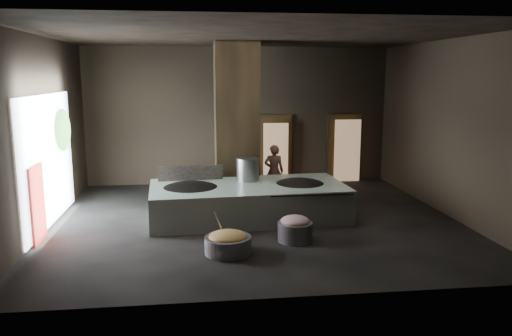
{
  "coord_description": "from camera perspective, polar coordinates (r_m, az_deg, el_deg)",
  "views": [
    {
      "loc": [
        -1.46,
        -12.04,
        3.6
      ],
      "look_at": [
        0.07,
        0.41,
        1.25
      ],
      "focal_mm": 35.0,
      "sensor_mm": 36.0,
      "label": 1
    }
  ],
  "objects": [
    {
      "name": "wok_right",
      "position": [
        12.93,
        5.03,
        -2.17
      ],
      "size": [
        1.44,
        1.44,
        0.4
      ],
      "primitive_type": "ellipsoid",
      "color": "black",
      "rests_on": "hearth_platform"
    },
    {
      "name": "ceiling",
      "position": [
        12.16,
        -0.09,
        15.09
      ],
      "size": [
        10.0,
        9.0,
        0.1
      ],
      "primitive_type": "cube",
      "color": "black",
      "rests_on": "back_wall"
    },
    {
      "name": "pillar",
      "position": [
        14.05,
        -2.24,
        5.09
      ],
      "size": [
        1.2,
        1.2,
        4.5
      ],
      "primitive_type": "cube",
      "color": "black",
      "rests_on": "ground"
    },
    {
      "name": "front_wall",
      "position": [
        7.75,
        3.98,
        0.54
      ],
      "size": [
        10.0,
        0.1,
        4.5
      ],
      "primitive_type": "cube",
      "color": "black",
      "rests_on": "ground"
    },
    {
      "name": "wok_right_rim",
      "position": [
        12.91,
        5.03,
        -1.87
      ],
      "size": [
        1.47,
        1.47,
        0.05
      ],
      "primitive_type": "cylinder",
      "color": "black",
      "rests_on": "hearth_platform"
    },
    {
      "name": "meat_fill",
      "position": [
        11.0,
        4.48,
        -6.07
      ],
      "size": [
        0.64,
        0.64,
        0.24
      ],
      "primitive_type": "ellipsoid",
      "color": "#BA6F71",
      "rests_on": "meat_basin"
    },
    {
      "name": "veg_basin",
      "position": [
        10.33,
        -3.22,
        -8.78
      ],
      "size": [
        1.18,
        1.18,
        0.35
      ],
      "primitive_type": "cylinder",
      "rotation": [
        0.0,
        0.0,
        -0.27
      ],
      "color": "slate",
      "rests_on": "ground"
    },
    {
      "name": "doorway_near",
      "position": [
        16.89,
        2.14,
        2.09
      ],
      "size": [
        1.18,
        0.08,
        2.38
      ],
      "primitive_type": "cube",
      "color": "black",
      "rests_on": "ground"
    },
    {
      "name": "platform_cap",
      "position": [
        12.65,
        -0.91,
        -2.11
      ],
      "size": [
        4.8,
        2.3,
        0.03
      ],
      "primitive_type": "cube",
      "color": "black",
      "rests_on": "hearth_platform"
    },
    {
      "name": "doorway_near_glow",
      "position": [
        16.63,
        2.28,
        1.78
      ],
      "size": [
        0.83,
        0.04,
        1.96
      ],
      "primitive_type": "cube",
      "color": "#8C6647",
      "rests_on": "ground"
    },
    {
      "name": "left_wall",
      "position": [
        12.63,
        -23.51,
        3.59
      ],
      "size": [
        0.1,
        9.0,
        4.5
      ],
      "primitive_type": "cube",
      "color": "black",
      "rests_on": "ground"
    },
    {
      "name": "left_opening",
      "position": [
        12.88,
        -22.62,
        0.85
      ],
      "size": [
        0.04,
        4.2,
        3.1
      ],
      "primitive_type": "cube",
      "color": "white",
      "rests_on": "ground"
    },
    {
      "name": "back_wall",
      "position": [
        16.71,
        -1.98,
        5.97
      ],
      "size": [
        10.0,
        0.1,
        4.5
      ],
      "primitive_type": "cube",
      "color": "black",
      "rests_on": "ground"
    },
    {
      "name": "splash_guard",
      "position": [
        13.28,
        -7.5,
        -0.64
      ],
      "size": [
        1.71,
        0.16,
        0.43
      ],
      "primitive_type": "cube",
      "rotation": [
        0.0,
        0.0,
        0.06
      ],
      "color": "black",
      "rests_on": "hearth_platform"
    },
    {
      "name": "tree_silhouette",
      "position": [
        13.83,
        -21.2,
        4.08
      ],
      "size": [
        0.28,
        1.1,
        1.1
      ],
      "primitive_type": "ellipsoid",
      "color": "#194714",
      "rests_on": "left_opening"
    },
    {
      "name": "pavilion_sliver",
      "position": [
        11.79,
        -23.7,
        -3.8
      ],
      "size": [
        0.05,
        0.9,
        1.7
      ],
      "primitive_type": "cube",
      "color": "maroon",
      "rests_on": "ground"
    },
    {
      "name": "floor",
      "position": [
        12.67,
        -0.08,
        -6.14
      ],
      "size": [
        10.0,
        9.0,
        0.1
      ],
      "primitive_type": "cube",
      "color": "black",
      "rests_on": "ground"
    },
    {
      "name": "cook",
      "position": [
        14.76,
        2.06,
        -0.36
      ],
      "size": [
        0.63,
        0.46,
        1.58
      ],
      "primitive_type": "imported",
      "rotation": [
        0.0,
        0.0,
        2.98
      ],
      "color": "#9E6650",
      "rests_on": "ground"
    },
    {
      "name": "doorway_far_glow",
      "position": [
        17.26,
        10.39,
        1.94
      ],
      "size": [
        0.9,
        0.04,
        2.12
      ],
      "primitive_type": "cube",
      "color": "#8C6647",
      "rests_on": "ground"
    },
    {
      "name": "right_wall",
      "position": [
        13.75,
        21.35,
        4.25
      ],
      "size": [
        0.1,
        9.0,
        4.5
      ],
      "primitive_type": "cube",
      "color": "black",
      "rests_on": "ground"
    },
    {
      "name": "wok_left",
      "position": [
        12.55,
        -7.49,
        -2.61
      ],
      "size": [
        1.55,
        1.55,
        0.43
      ],
      "primitive_type": "ellipsoid",
      "color": "black",
      "rests_on": "hearth_platform"
    },
    {
      "name": "ladle",
      "position": [
        10.34,
        -4.13,
        -6.57
      ],
      "size": [
        0.27,
        0.31,
        0.68
      ],
      "primitive_type": "cylinder",
      "rotation": [
        0.49,
        0.0,
        -0.71
      ],
      "color": "gray",
      "rests_on": "veg_basin"
    },
    {
      "name": "stock_pot",
      "position": [
        13.13,
        -0.96,
        -0.23
      ],
      "size": [
        0.6,
        0.6,
        0.64
      ],
      "primitive_type": "cylinder",
      "color": "gray",
      "rests_on": "hearth_platform"
    },
    {
      "name": "veg_fill",
      "position": [
        10.27,
        -3.23,
        -7.86
      ],
      "size": [
        0.79,
        0.79,
        0.24
      ],
      "primitive_type": "ellipsoid",
      "color": "#AAB155",
      "rests_on": "veg_basin"
    },
    {
      "name": "meat_basin",
      "position": [
        11.07,
        4.47,
        -7.25
      ],
      "size": [
        0.89,
        0.89,
        0.42
      ],
      "primitive_type": "cylinder",
      "rotation": [
        0.0,
        0.0,
        -0.18
      ],
      "color": "slate",
      "rests_on": "ground"
    },
    {
      "name": "hearth_platform",
      "position": [
        12.75,
        -0.91,
        -3.81
      ],
      "size": [
        5.03,
        2.62,
        0.85
      ],
      "primitive_type": "cube",
      "rotation": [
        0.0,
        0.0,
        0.06
      ],
      "color": "silver",
      "rests_on": "ground"
    },
    {
      "name": "wok_left_rim",
      "position": [
        12.54,
        -7.5,
        -2.29
      ],
      "size": [
        1.58,
        1.58,
        0.05
      ],
      "primitive_type": "cylinder",
      "color": "black",
      "rests_on": "hearth_platform"
    },
    {
      "name": "doorway_far",
      "position": [
        17.43,
        9.96,
        2.21
      ],
      "size": [
        1.18,
        0.08,
        2.38
      ],
      "primitive_type": "cube",
      "color": "black",
      "rests_on": "ground"
    }
  ]
}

